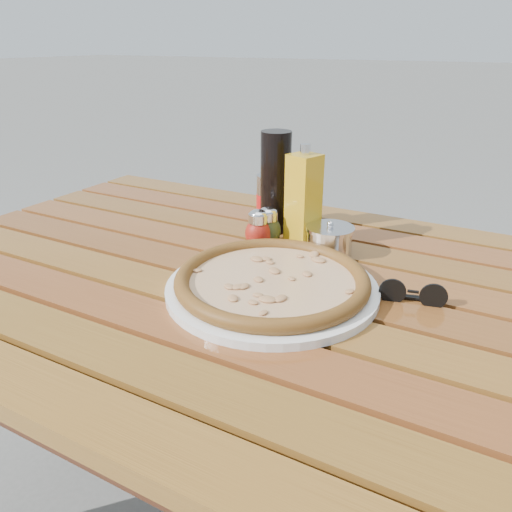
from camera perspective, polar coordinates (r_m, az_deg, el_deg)
The scene contains 10 objects.
table at distance 0.95m, azimuth -0.58°, elevation -6.30°, with size 1.40×0.90×0.75m.
plate at distance 0.85m, azimuth 1.83°, elevation -3.69°, with size 0.36×0.36×0.01m, color white.
pizza at distance 0.84m, azimuth 1.84°, elevation -2.74°, with size 0.44×0.44×0.03m.
pepper_shaker at distance 1.02m, azimuth 0.25°, elevation 3.03°, with size 0.06×0.06×0.08m.
oregano_shaker at distance 1.04m, azimuth 1.38°, elevation 3.35°, with size 0.06×0.06×0.08m.
dark_bottle at distance 1.09m, azimuth 2.26°, elevation 8.40°, with size 0.07×0.07×0.22m, color black.
soda_can at distance 1.13m, azimuth 1.74°, elevation 6.23°, with size 0.08×0.08×0.12m.
olive_oil_cruet at distance 1.02m, azimuth 5.43°, elevation 6.34°, with size 0.07×0.07×0.21m.
parmesan_tin at distance 1.00m, azimuth 8.39°, elevation 1.78°, with size 0.11×0.11×0.07m.
sunglasses at distance 0.85m, azimuth 17.46°, elevation -4.21°, with size 0.11×0.05×0.04m.
Camera 1 is at (0.40, -0.72, 1.15)m, focal length 35.00 mm.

